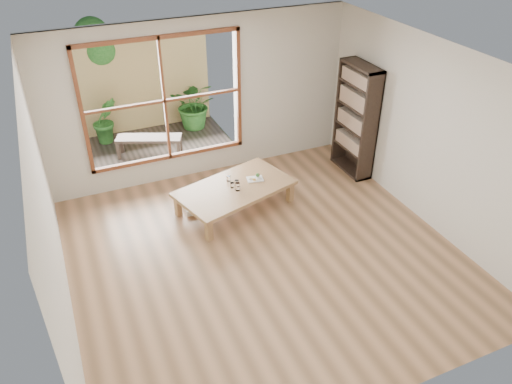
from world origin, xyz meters
TOP-DOWN VIEW (x-y plane):
  - ground at (0.00, 0.00)m, footprint 5.00×5.00m
  - low_table at (0.06, 1.19)m, footprint 1.92×1.41m
  - floor_cushion at (-0.39, 1.53)m, footprint 0.62×0.62m
  - bookshelf at (2.33, 1.49)m, footprint 0.30×0.84m
  - glass_tall at (0.06, 1.08)m, footprint 0.07×0.07m
  - glass_mid at (0.10, 1.21)m, footprint 0.06×0.06m
  - glass_short at (0.03, 1.38)m, footprint 0.06×0.06m
  - glass_small at (0.02, 1.19)m, footprint 0.06×0.06m
  - food_tray at (0.43, 1.27)m, footprint 0.28×0.22m
  - deck at (-0.60, 3.56)m, footprint 2.80×2.00m
  - garden_bench at (-0.75, 3.34)m, footprint 1.19×0.76m
  - bamboo_fence at (-0.60, 4.56)m, footprint 2.80×0.06m
  - shrub_right at (0.38, 4.15)m, footprint 1.12×1.05m
  - shrub_left at (-1.35, 4.21)m, footprint 0.54×0.46m
  - garden_tree at (-1.28, 4.86)m, footprint 1.04×0.85m

SIDE VIEW (x-z plane):
  - ground at x=0.00m, z-range 0.00..0.00m
  - deck at x=-0.60m, z-range -0.03..0.03m
  - floor_cushion at x=-0.39m, z-range 0.00..0.09m
  - garden_bench at x=-0.75m, z-range 0.15..0.51m
  - low_table at x=0.06m, z-range 0.14..0.52m
  - food_tray at x=0.43m, z-range 0.36..0.43m
  - glass_small at x=0.02m, z-range 0.38..0.45m
  - glass_short at x=0.03m, z-range 0.38..0.46m
  - glass_mid at x=0.10m, z-range 0.38..0.47m
  - glass_tall at x=0.06m, z-range 0.38..0.50m
  - shrub_left at x=-1.35m, z-range 0.03..0.91m
  - shrub_right at x=0.38m, z-range 0.02..1.02m
  - bamboo_fence at x=-0.60m, z-range 0.00..1.80m
  - bookshelf at x=2.33m, z-range 0.00..1.87m
  - garden_tree at x=-1.28m, z-range 0.52..2.74m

